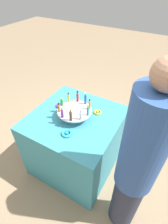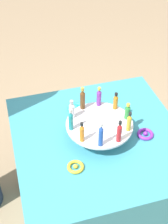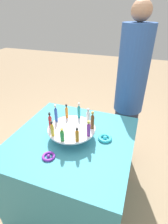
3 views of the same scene
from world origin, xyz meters
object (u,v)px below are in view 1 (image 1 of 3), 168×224
Objects in this scene: ribbon_bow_purple at (60,106)px; ribbon_bow_teal at (67,133)px; display_stand at (75,112)px; person_figure at (136,169)px; bottle_purple at (62,113)px; ribbon_bow_gold at (98,112)px; bottle_green at (62,102)px; bottle_orange at (90,105)px; bottle_brown at (71,115)px; bottle_blue at (85,99)px; bottle_teal at (88,110)px; bottle_amber at (59,108)px; bottle_gold at (69,98)px; bottle_red at (78,97)px; bottle_clear at (81,115)px.

ribbon_bow_purple is 0.42m from ribbon_bow_teal.
person_figure reaches higher than display_stand.
ribbon_bow_gold is (0.31, -0.21, -0.13)m from bottle_purple.
bottle_orange is at bearing -70.40° from bottle_green.
bottle_blue is at bearing 1.60° from bottle_brown.
bottle_teal reaches higher than ribbon_bow_purple.
bottle_green is (-0.00, 0.15, 0.07)m from display_stand.
bottle_brown is at bearing -178.40° from bottle_blue.
person_figure reaches higher than bottle_purple.
bottle_orange reaches higher than ribbon_bow_gold.
ribbon_bow_purple is (0.15, 0.12, -0.13)m from bottle_amber.
bottle_purple is 0.40m from ribbon_bow_gold.
bottle_blue is at bearing 55.60° from bottle_orange.
bottle_gold is 0.07× the size of person_figure.
ribbon_bow_purple is at bearing 54.63° from bottle_brown.
bottle_red is 1.15× the size of bottle_clear.
bottle_blue is 0.32m from ribbon_bow_purple.
bottle_teal reaches higher than bottle_orange.
bottle_green is 0.06× the size of person_figure.
ribbon_bow_purple is (0.06, 0.38, -0.14)m from bottle_teal.
bottle_clear is (-0.08, -0.27, 0.01)m from bottle_green.
bottle_blue is 0.24m from bottle_green.
ribbon_bow_purple is at bearing 105.92° from bottle_blue.
ribbon_bow_purple is at bearing 37.65° from bottle_amber.
bottle_red is 1.25× the size of ribbon_bow_teal.
person_figure reaches higher than bottle_brown.
ribbon_bow_purple is (0.07, 0.09, -0.12)m from bottle_green.
bottle_amber is (-0.23, 0.07, -0.01)m from bottle_red.
bottle_orange is 1.05× the size of bottle_clear.
ribbon_bow_teal is at bearing 165.04° from ribbon_bow_gold.
ribbon_bow_teal is (-0.23, -0.06, -0.05)m from display_stand.
bottle_teal reaches higher than bottle_red.
person_figure is at bearing -105.28° from bottle_amber.
bottle_teal is 0.95× the size of bottle_brown.
bottle_green is 0.17m from bottle_purple.
bottle_red is 0.28m from bottle_purple.
ribbon_bow_gold is (0.03, -0.22, -0.14)m from bottle_red.
bottle_teal is 1.13× the size of bottle_gold.
bottle_gold reaches higher than ribbon_bow_purple.
display_stand is 2.42× the size of bottle_blue.
bottle_red is at bearing 19.60° from display_stand.
ribbon_bow_gold is at bearing -21.46° from bottle_brown.
ribbon_bow_purple is (0.06, 0.23, -0.06)m from display_stand.
ribbon_bow_teal is at bearing 158.80° from bottle_clear.
bottle_clear is 1.33× the size of ribbon_bow_gold.
display_stand is 0.78m from person_figure.
ribbon_bow_teal is (-0.14, -0.18, -0.12)m from bottle_amber.
ribbon_bow_purple is (0.20, 0.19, -0.13)m from bottle_purple.
bottle_orange is 0.09m from bottle_blue.
bottle_teal is 1.27× the size of ribbon_bow_teal.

